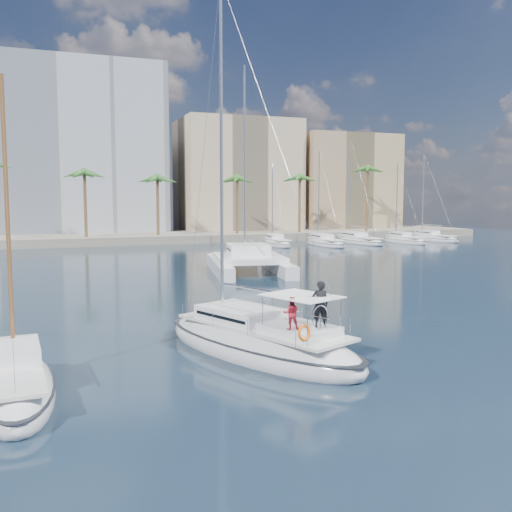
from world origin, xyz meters
name	(u,v)px	position (x,y,z in m)	size (l,w,h in m)	color
ground	(266,333)	(0.00, 0.00, 0.00)	(160.00, 160.00, 0.00)	black
quay	(117,238)	(0.00, 61.00, 0.60)	(120.00, 14.00, 1.20)	gray
building_modern	(29,151)	(-12.00, 73.00, 14.00)	(42.00, 16.00, 28.00)	silver
building_beige	(237,179)	(22.00, 70.00, 10.00)	(20.00, 14.00, 20.00)	tan
building_tan_right	(343,185)	(42.00, 68.00, 9.00)	(18.00, 12.00, 18.00)	tan
palm_centre	(119,172)	(0.00, 57.00, 10.28)	(3.60, 3.60, 12.30)	brown
palm_right	(333,175)	(34.00, 57.00, 10.28)	(3.60, 3.60, 12.30)	brown
main_sloop	(258,342)	(-1.71, -3.41, 0.53)	(7.69, 11.90, 16.90)	silver
small_sloop	(15,385)	(-11.22, -5.48, 0.42)	(2.97, 8.18, 11.57)	silver
catamaran	(248,259)	(7.03, 22.30, 1.17)	(8.67, 13.79, 18.60)	silver
seagull	(291,312)	(2.05, 1.65, 0.60)	(1.05, 0.45, 0.19)	silver
moored_yacht_a	(276,246)	(20.00, 47.00, 0.00)	(2.72, 9.35, 11.90)	silver
moored_yacht_b	(325,246)	(26.50, 45.00, 0.00)	(3.14, 10.78, 13.72)	silver
moored_yacht_c	(358,243)	(33.00, 47.00, 0.00)	(3.55, 12.21, 15.54)	silver
moored_yacht_d	(404,243)	(39.50, 45.00, 0.00)	(2.72, 9.35, 11.90)	silver
moored_yacht_e	(432,241)	(46.00, 47.00, 0.00)	(3.14, 10.78, 13.72)	silver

